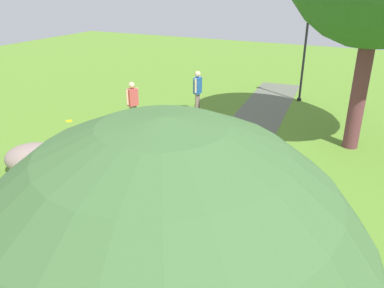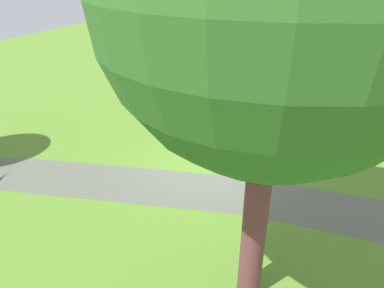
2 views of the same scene
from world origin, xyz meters
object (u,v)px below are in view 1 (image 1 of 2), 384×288
(lawn_boulder, at_px, (38,159))
(handbag_on_grass, at_px, (154,124))
(lamp_post, at_px, (305,47))
(spare_backpack_on_lawn, at_px, (169,159))
(man_near_boulder, at_px, (198,89))
(frisbee_on_grass, at_px, (69,121))
(backpack_by_boulder, at_px, (23,155))
(woman_with_handbag, at_px, (133,101))

(lawn_boulder, xyz_separation_m, handbag_on_grass, (-4.44, 1.06, -0.28))
(lawn_boulder, height_order, handbag_on_grass, lawn_boulder)
(lamp_post, distance_m, spare_backpack_on_lawn, 8.85)
(man_near_boulder, relative_size, frisbee_on_grass, 6.95)
(spare_backpack_on_lawn, bearing_deg, backpack_by_boulder, -67.56)
(man_near_boulder, distance_m, spare_backpack_on_lawn, 4.90)
(lawn_boulder, relative_size, frisbee_on_grass, 8.76)
(lawn_boulder, bearing_deg, handbag_on_grass, 166.60)
(lamp_post, bearing_deg, frisbee_on_grass, -47.82)
(handbag_on_grass, bearing_deg, woman_with_handbag, -76.31)
(lamp_post, height_order, spare_backpack_on_lawn, lamp_post)
(lamp_post, height_order, frisbee_on_grass, lamp_post)
(backpack_by_boulder, bearing_deg, handbag_on_grass, 153.36)
(handbag_on_grass, height_order, backpack_by_boulder, backpack_by_boulder)
(man_near_boulder, xyz_separation_m, frisbee_on_grass, (3.05, -4.04, -1.00))
(woman_with_handbag, bearing_deg, man_near_boulder, 148.75)
(woman_with_handbag, bearing_deg, frisbee_on_grass, -76.08)
(lamp_post, height_order, handbag_on_grass, lamp_post)
(lawn_boulder, bearing_deg, backpack_by_boulder, -107.86)
(backpack_by_boulder, bearing_deg, spare_backpack_on_lawn, 112.44)
(lamp_post, xyz_separation_m, lawn_boulder, (10.32, -5.14, -1.95))
(woman_with_handbag, distance_m, man_near_boulder, 2.82)
(lamp_post, bearing_deg, handbag_on_grass, -34.74)
(lawn_boulder, distance_m, woman_with_handbag, 4.30)
(lamp_post, relative_size, woman_with_handbag, 2.30)
(lawn_boulder, xyz_separation_m, woman_with_handbag, (-4.26, 0.32, 0.55))
(lamp_post, relative_size, handbag_on_grass, 11.34)
(lamp_post, xyz_separation_m, handbag_on_grass, (5.89, -4.08, -2.22))
(man_near_boulder, xyz_separation_m, handbag_on_grass, (2.23, -0.72, -0.87))
(backpack_by_boulder, bearing_deg, lawn_boulder, 72.14)
(handbag_on_grass, bearing_deg, man_near_boulder, 162.05)
(lamp_post, distance_m, frisbee_on_grass, 10.26)
(lamp_post, bearing_deg, spare_backpack_on_lawn, -14.05)
(backpack_by_boulder, bearing_deg, frisbee_on_grass, -159.11)
(lawn_boulder, bearing_deg, lamp_post, 153.53)
(lamp_post, distance_m, man_near_boulder, 5.15)
(backpack_by_boulder, distance_m, spare_backpack_on_lawn, 4.40)
(lawn_boulder, relative_size, woman_with_handbag, 1.30)
(woman_with_handbag, height_order, frisbee_on_grass, woman_with_handbag)
(lawn_boulder, height_order, frisbee_on_grass, lawn_boulder)
(frisbee_on_grass, bearing_deg, man_near_boulder, 127.04)
(backpack_by_boulder, bearing_deg, woman_with_handbag, 161.42)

